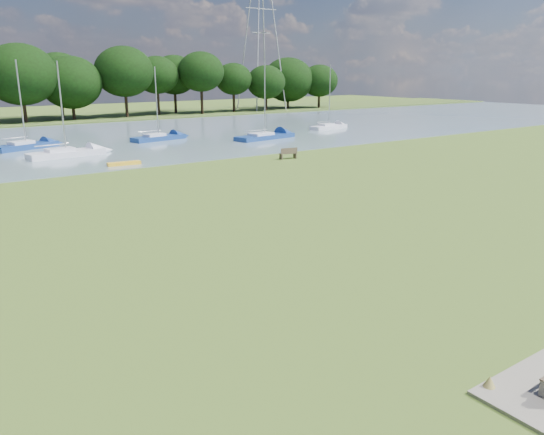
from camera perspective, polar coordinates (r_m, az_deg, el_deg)
ground at (r=23.98m, az=-1.54°, el=-3.14°), size 220.00×220.00×0.00m
river at (r=62.68m, az=-23.57°, el=7.22°), size 220.00×40.00×0.10m
riverbank_bench at (r=47.84m, az=1.77°, el=6.91°), size 1.69×0.75×1.01m
kayak at (r=46.14m, az=-15.62°, el=5.62°), size 2.78×0.87×0.27m
pylon at (r=108.04m, az=-1.19°, el=21.76°), size 6.95×4.87×30.87m
sailboat_2 at (r=73.21m, az=6.09°, el=9.82°), size 6.13×2.50×8.37m
sailboat_4 at (r=59.01m, az=-25.01°, el=7.18°), size 6.56×4.12×8.65m
sailboat_5 at (r=52.39m, az=-21.34°, el=6.65°), size 7.01×2.78×8.45m
sailboat_6 at (r=61.64m, az=-0.83°, el=8.85°), size 8.01×3.48×8.75m
sailboat_8 at (r=61.84m, az=-12.17°, el=8.55°), size 6.67×3.12×8.04m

